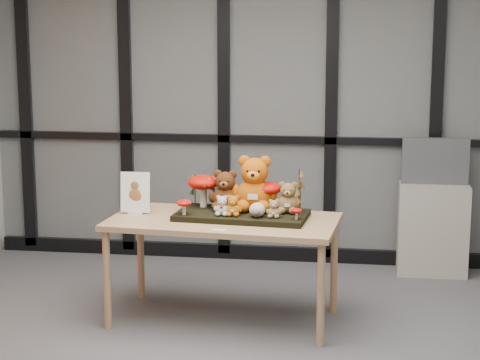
% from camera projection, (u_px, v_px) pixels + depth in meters
% --- Properties ---
extents(room_shell, '(5.00, 5.00, 5.00)m').
position_uv_depth(room_shell, '(233.00, 89.00, 4.77)').
color(room_shell, '#A9A7A0').
rests_on(room_shell, floor).
extents(glass_partition, '(4.90, 0.06, 2.78)m').
position_uv_depth(glass_partition, '(277.00, 96.00, 7.22)').
color(glass_partition, '#2D383F').
rests_on(glass_partition, floor).
extents(display_table, '(1.60, 0.90, 0.72)m').
position_uv_depth(display_table, '(223.00, 228.00, 5.89)').
color(display_table, tan).
rests_on(display_table, floor).
extents(diorama_tray, '(0.92, 0.52, 0.04)m').
position_uv_depth(diorama_tray, '(242.00, 215.00, 5.90)').
color(diorama_tray, black).
rests_on(diorama_tray, display_table).
extents(bear_pooh_yellow, '(0.34, 0.31, 0.42)m').
position_uv_depth(bear_pooh_yellow, '(255.00, 180.00, 5.94)').
color(bear_pooh_yellow, '#C15709').
rests_on(bear_pooh_yellow, diorama_tray).
extents(bear_brown_medium, '(0.25, 0.23, 0.30)m').
position_uv_depth(bear_brown_medium, '(225.00, 188.00, 5.97)').
color(bear_brown_medium, '#48240E').
rests_on(bear_brown_medium, diorama_tray).
extents(bear_tan_back, '(0.19, 0.18, 0.23)m').
position_uv_depth(bear_tan_back, '(288.00, 196.00, 5.88)').
color(bear_tan_back, brown).
rests_on(bear_tan_back, diorama_tray).
extents(bear_small_yellow, '(0.13, 0.12, 0.16)m').
position_uv_depth(bear_small_yellow, '(233.00, 204.00, 5.79)').
color(bear_small_yellow, '#BA6510').
rests_on(bear_small_yellow, diorama_tray).
extents(bear_white_bow, '(0.12, 0.11, 0.15)m').
position_uv_depth(bear_white_bow, '(222.00, 204.00, 5.81)').
color(bear_white_bow, beige).
rests_on(bear_white_bow, diorama_tray).
extents(bear_beige_small, '(0.11, 0.10, 0.14)m').
position_uv_depth(bear_beige_small, '(274.00, 207.00, 5.74)').
color(bear_beige_small, '#94784C').
rests_on(bear_beige_small, diorama_tray).
extents(plush_cream_hedgehog, '(0.09, 0.08, 0.11)m').
position_uv_depth(plush_cream_hedgehog, '(257.00, 209.00, 5.76)').
color(plush_cream_hedgehog, beige).
rests_on(plush_cream_hedgehog, diorama_tray).
extents(mushroom_back_left, '(0.22, 0.22, 0.25)m').
position_uv_depth(mushroom_back_left, '(203.00, 189.00, 6.06)').
color(mushroom_back_left, '#A30D05').
rests_on(mushroom_back_left, diorama_tray).
extents(mushroom_back_right, '(0.19, 0.19, 0.22)m').
position_uv_depth(mushroom_back_right, '(268.00, 194.00, 5.96)').
color(mushroom_back_right, '#A30D05').
rests_on(mushroom_back_right, diorama_tray).
extents(mushroom_front_left, '(0.10, 0.10, 0.11)m').
position_uv_depth(mushroom_front_left, '(184.00, 206.00, 5.83)').
color(mushroom_front_left, '#A30D05').
rests_on(mushroom_front_left, diorama_tray).
extents(mushroom_front_right, '(0.08, 0.08, 0.08)m').
position_uv_depth(mushroom_front_right, '(296.00, 213.00, 5.69)').
color(mushroom_front_right, '#A30D05').
rests_on(mushroom_front_right, diorama_tray).
extents(sprig_green_far_left, '(0.05, 0.05, 0.23)m').
position_uv_depth(sprig_green_far_left, '(195.00, 190.00, 6.07)').
color(sprig_green_far_left, '#1A3E0E').
rests_on(sprig_green_far_left, diorama_tray).
extents(sprig_green_mid_left, '(0.05, 0.05, 0.20)m').
position_uv_depth(sprig_green_mid_left, '(214.00, 192.00, 6.09)').
color(sprig_green_mid_left, '#1A3E0E').
rests_on(sprig_green_mid_left, diorama_tray).
extents(sprig_dry_far_right, '(0.05, 0.05, 0.30)m').
position_uv_depth(sprig_dry_far_right, '(299.00, 190.00, 5.88)').
color(sprig_dry_far_right, brown).
rests_on(sprig_dry_far_right, diorama_tray).
extents(sprig_dry_mid_right, '(0.05, 0.05, 0.24)m').
position_uv_depth(sprig_dry_mid_right, '(300.00, 199.00, 5.77)').
color(sprig_dry_mid_right, brown).
rests_on(sprig_dry_mid_right, diorama_tray).
extents(sprig_green_centre, '(0.05, 0.05, 0.19)m').
position_uv_depth(sprig_green_centre, '(234.00, 193.00, 6.07)').
color(sprig_green_centre, '#1A3E0E').
rests_on(sprig_green_centre, diorama_tray).
extents(sign_holder, '(0.21, 0.06, 0.29)m').
position_uv_depth(sign_holder, '(135.00, 195.00, 6.01)').
color(sign_holder, silver).
rests_on(sign_holder, display_table).
extents(label_card, '(0.09, 0.03, 0.00)m').
position_uv_depth(label_card, '(219.00, 230.00, 5.57)').
color(label_card, white).
rests_on(label_card, display_table).
extents(cabinet, '(0.56, 0.32, 0.74)m').
position_uv_depth(cabinet, '(433.00, 229.00, 7.04)').
color(cabinet, gray).
rests_on(cabinet, floor).
extents(monitor, '(0.53, 0.05, 0.37)m').
position_uv_depth(monitor, '(435.00, 161.00, 6.95)').
color(monitor, '#4C4F54').
rests_on(monitor, cabinet).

